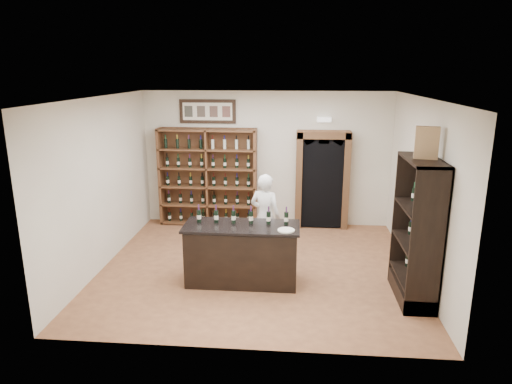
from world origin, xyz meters
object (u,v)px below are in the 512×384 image
shopkeeper (265,217)px  wine_crate (427,143)px  counter_bottle_0 (199,216)px  wine_shelf (208,177)px  side_cabinet (417,252)px  tasting_counter (242,254)px

shopkeeper → wine_crate: bearing=172.3°
counter_bottle_0 → wine_crate: bearing=-6.7°
wine_shelf → counter_bottle_0: wine_shelf is taller
counter_bottle_0 → wine_crate: size_ratio=0.65×
side_cabinet → wine_crate: 1.68m
tasting_counter → wine_crate: wine_crate is taller
wine_shelf → side_cabinet: bearing=-40.2°
wine_shelf → wine_crate: 5.17m
counter_bottle_0 → wine_shelf: bearing=97.6°
wine_crate → side_cabinet: bearing=-0.4°
counter_bottle_0 → side_cabinet: (3.44, -0.40, -0.35)m
wine_shelf → shopkeeper: wine_shelf is taller
wine_shelf → wine_crate: (3.81, -3.23, 1.33)m
tasting_counter → side_cabinet: size_ratio=0.85×
side_cabinet → wine_shelf: bearing=139.8°
wine_shelf → shopkeeper: size_ratio=1.36×
wine_shelf → tasting_counter: size_ratio=1.17×
wine_crate → counter_bottle_0: bearing=-174.2°
tasting_counter → counter_bottle_0: 0.95m
side_cabinet → shopkeeper: 2.76m
counter_bottle_0 → wine_crate: wine_crate is taller
tasting_counter → shopkeeper: 1.14m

